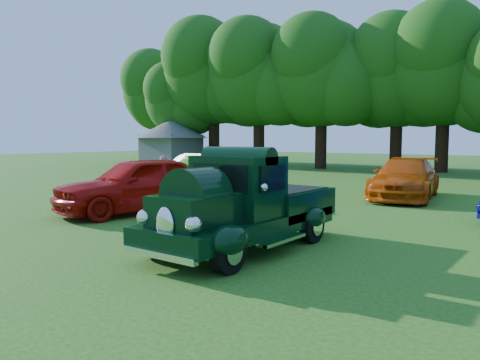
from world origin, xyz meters
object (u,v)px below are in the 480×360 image
Objects in this scene: red_convertible at (139,184)px; spectator_white at (163,180)px; back_car_black at (255,175)px; back_car_lime at (197,171)px; gazebo at (171,137)px; spectator_pink at (227,181)px; spectator_grey at (216,183)px; hero_pickup at (245,209)px; back_car_orange at (405,178)px.

red_convertible is 1.85m from spectator_white.
back_car_black is 2.61× the size of spectator_white.
back_car_lime is (-3.20, 6.16, -0.07)m from red_convertible.
back_car_black is 21.27m from gazebo.
spectator_pink is at bearing -82.52° from back_car_black.
back_car_black is 5.29m from spectator_grey.
spectator_pink is 25.67m from gazebo.
back_car_black is (2.13, 1.49, -0.17)m from back_car_lime.
spectator_grey is (-4.55, 4.54, -0.08)m from hero_pickup.
red_convertible reaches higher than back_car_orange.
spectator_white reaches higher than spectator_pink.
back_car_black is 0.84× the size of back_car_orange.
spectator_pink is 2.18m from spectator_white.
spectator_white reaches higher than spectator_grey.
hero_pickup is 0.94× the size of back_car_orange.
spectator_white is at bearing -45.41° from gazebo.
back_car_black is 2.76× the size of spectator_pink.
back_car_black is at bearing 176.28° from back_car_orange.
gazebo reaches higher than back_car_black.
spectator_white is at bearing -67.23° from back_car_lime.
red_convertible reaches higher than spectator_white.
red_convertible is 0.79× the size of gazebo.
spectator_grey is (-0.18, -0.35, -0.05)m from spectator_pink.
hero_pickup is 6.43m from spectator_grey.
spectator_pink is 0.25× the size of gazebo.
red_convertible is at bearing -132.39° from back_car_orange.
hero_pickup is 3.06× the size of spectator_pink.
hero_pickup is at bearing -72.49° from back_car_black.
red_convertible is 0.97× the size of back_car_orange.
back_car_lime is 2.83× the size of spectator_white.
back_car_black is 0.68× the size of gazebo.
red_convertible is 3.17× the size of spectator_pink.
red_convertible is 9.88m from back_car_orange.
red_convertible is at bearing -98.62° from back_car_black.
spectator_grey is at bearing 87.21° from red_convertible.
back_car_lime is 0.92× the size of back_car_orange.
gazebo reaches higher than red_convertible.
back_car_black is at bearing 7.48° from spectator_white.
back_car_black is at bearing 111.58° from red_convertible.
back_car_black is 2.96× the size of spectator_grey.
back_car_orange is at bearing 7.66° from back_car_lime.
gazebo is (-18.48, 19.71, 1.54)m from red_convertible.
spectator_white is 25.34m from gazebo.
back_car_orange is 8.99m from spectator_white.
red_convertible reaches higher than spectator_pink.
red_convertible is (-5.35, 1.84, 0.03)m from hero_pickup.
gazebo is (-23.88, 11.43, 1.65)m from back_car_orange.
back_car_orange is at bearing -38.71° from spectator_white.
hero_pickup is 0.97× the size of red_convertible.
gazebo reaches higher than spectator_pink.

